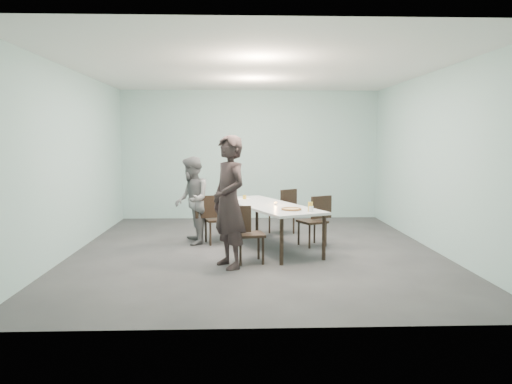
{
  "coord_description": "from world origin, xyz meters",
  "views": [
    {
      "loc": [
        -0.3,
        -8.25,
        1.86
      ],
      "look_at": [
        0.0,
        -0.1,
        1.0
      ],
      "focal_mm": 35.0,
      "sensor_mm": 36.0,
      "label": 1
    }
  ],
  "objects_px": {
    "table": "(268,207)",
    "water_tumbler": "(311,209)",
    "diner_far": "(192,200)",
    "diner_near": "(229,202)",
    "chair_near_right": "(316,217)",
    "side_plate": "(292,208)",
    "beer_glass": "(310,207)",
    "amber_tumbler": "(245,197)",
    "chair_near_left": "(244,230)",
    "pizza": "(291,209)",
    "chair_far_left": "(213,216)",
    "chair_far_right": "(285,208)",
    "tealight": "(276,204)"
  },
  "relations": [
    {
      "from": "chair_far_left",
      "to": "chair_far_right",
      "type": "distance_m",
      "value": 1.68
    },
    {
      "from": "chair_near_right",
      "to": "diner_near",
      "type": "distance_m",
      "value": 2.15
    },
    {
      "from": "beer_glass",
      "to": "water_tumbler",
      "type": "relative_size",
      "value": 1.67
    },
    {
      "from": "chair_near_right",
      "to": "tealight",
      "type": "height_order",
      "value": "chair_near_right"
    },
    {
      "from": "chair_near_left",
      "to": "chair_near_right",
      "type": "xyz_separation_m",
      "value": [
        1.28,
        1.21,
        0.0
      ]
    },
    {
      "from": "side_plate",
      "to": "chair_far_right",
      "type": "bearing_deg",
      "value": 88.46
    },
    {
      "from": "chair_near_left",
      "to": "chair_near_right",
      "type": "distance_m",
      "value": 1.76
    },
    {
      "from": "diner_near",
      "to": "beer_glass",
      "type": "bearing_deg",
      "value": 80.23
    },
    {
      "from": "chair_near_left",
      "to": "beer_glass",
      "type": "relative_size",
      "value": 5.8
    },
    {
      "from": "chair_far_right",
      "to": "diner_near",
      "type": "relative_size",
      "value": 0.45
    },
    {
      "from": "table",
      "to": "amber_tumbler",
      "type": "xyz_separation_m",
      "value": [
        -0.39,
        0.7,
        0.1
      ]
    },
    {
      "from": "chair_near_left",
      "to": "water_tumbler",
      "type": "xyz_separation_m",
      "value": [
        1.03,
        0.18,
        0.29
      ]
    },
    {
      "from": "diner_near",
      "to": "amber_tumbler",
      "type": "xyz_separation_m",
      "value": [
        0.25,
        2.06,
        -0.17
      ]
    },
    {
      "from": "chair_far_left",
      "to": "amber_tumbler",
      "type": "distance_m",
      "value": 0.75
    },
    {
      "from": "diner_far",
      "to": "side_plate",
      "type": "xyz_separation_m",
      "value": [
        1.7,
        -0.89,
        -0.03
      ]
    },
    {
      "from": "diner_near",
      "to": "water_tumbler",
      "type": "height_order",
      "value": "diner_near"
    },
    {
      "from": "table",
      "to": "side_plate",
      "type": "height_order",
      "value": "side_plate"
    },
    {
      "from": "chair_far_left",
      "to": "chair_near_left",
      "type": "bearing_deg",
      "value": -86.32
    },
    {
      "from": "table",
      "to": "chair_far_right",
      "type": "bearing_deg",
      "value": 71.9
    },
    {
      "from": "chair_near_right",
      "to": "chair_far_right",
      "type": "xyz_separation_m",
      "value": [
        -0.44,
        1.17,
        0.0
      ]
    },
    {
      "from": "chair_far_left",
      "to": "side_plate",
      "type": "relative_size",
      "value": 4.83
    },
    {
      "from": "table",
      "to": "water_tumbler",
      "type": "xyz_separation_m",
      "value": [
        0.61,
        -0.92,
        0.1
      ]
    },
    {
      "from": "chair_near_right",
      "to": "side_plate",
      "type": "relative_size",
      "value": 4.83
    },
    {
      "from": "chair_far_right",
      "to": "diner_far",
      "type": "distance_m",
      "value": 2.02
    },
    {
      "from": "chair_far_left",
      "to": "diner_far",
      "type": "bearing_deg",
      "value": 163.62
    },
    {
      "from": "diner_far",
      "to": "water_tumbler",
      "type": "height_order",
      "value": "diner_far"
    },
    {
      "from": "table",
      "to": "chair_near_left",
      "type": "relative_size",
      "value": 3.16
    },
    {
      "from": "chair_near_left",
      "to": "chair_near_right",
      "type": "height_order",
      "value": "same"
    },
    {
      "from": "chair_far_right",
      "to": "tealight",
      "type": "xyz_separation_m",
      "value": [
        -0.29,
        -1.41,
        0.27
      ]
    },
    {
      "from": "table",
      "to": "diner_near",
      "type": "distance_m",
      "value": 1.52
    },
    {
      "from": "side_plate",
      "to": "amber_tumbler",
      "type": "bearing_deg",
      "value": 120.66
    },
    {
      "from": "beer_glass",
      "to": "water_tumbler",
      "type": "bearing_deg",
      "value": -38.32
    },
    {
      "from": "chair_near_right",
      "to": "chair_far_right",
      "type": "height_order",
      "value": "same"
    },
    {
      "from": "chair_near_right",
      "to": "diner_near",
      "type": "relative_size",
      "value": 0.45
    },
    {
      "from": "table",
      "to": "amber_tumbler",
      "type": "relative_size",
      "value": 34.32
    },
    {
      "from": "beer_glass",
      "to": "pizza",
      "type": "bearing_deg",
      "value": 155.68
    },
    {
      "from": "beer_glass",
      "to": "chair_far_left",
      "type": "bearing_deg",
      "value": 141.71
    },
    {
      "from": "tealight",
      "to": "diner_near",
      "type": "bearing_deg",
      "value": -122.14
    },
    {
      "from": "chair_near_left",
      "to": "chair_near_right",
      "type": "bearing_deg",
      "value": 34.58
    },
    {
      "from": "chair_near_left",
      "to": "chair_far_left",
      "type": "distance_m",
      "value": 1.52
    },
    {
      "from": "beer_glass",
      "to": "side_plate",
      "type": "bearing_deg",
      "value": 124.6
    },
    {
      "from": "water_tumbler",
      "to": "amber_tumbler",
      "type": "bearing_deg",
      "value": 121.61
    },
    {
      "from": "chair_near_left",
      "to": "water_tumbler",
      "type": "bearing_deg",
      "value": 0.98
    },
    {
      "from": "table",
      "to": "pizza",
      "type": "distance_m",
      "value": 0.86
    },
    {
      "from": "chair_far_right",
      "to": "chair_near_right",
      "type": "bearing_deg",
      "value": 73.42
    },
    {
      "from": "pizza",
      "to": "water_tumbler",
      "type": "xyz_separation_m",
      "value": [
        0.29,
        -0.13,
        0.03
      ]
    },
    {
      "from": "chair_near_left",
      "to": "diner_far",
      "type": "distance_m",
      "value": 1.71
    },
    {
      "from": "table",
      "to": "amber_tumbler",
      "type": "bearing_deg",
      "value": 118.71
    },
    {
      "from": "table",
      "to": "amber_tumbler",
      "type": "height_order",
      "value": "amber_tumbler"
    },
    {
      "from": "side_plate",
      "to": "tealight",
      "type": "xyz_separation_m",
      "value": [
        -0.24,
        0.44,
        0.02
      ]
    }
  ]
}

